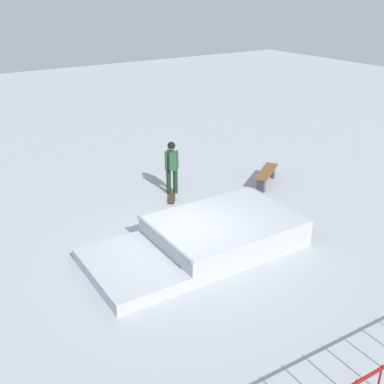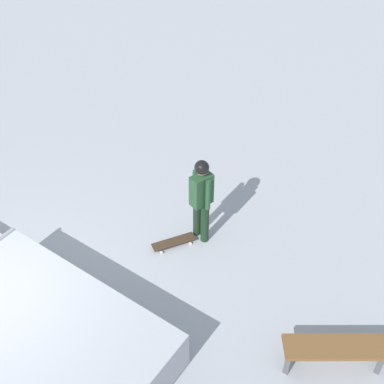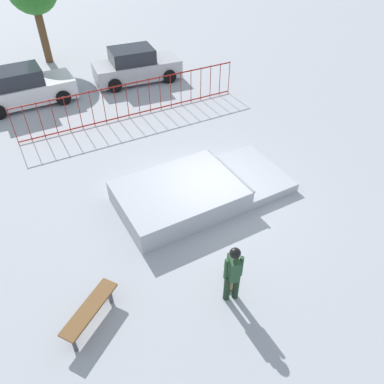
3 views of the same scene
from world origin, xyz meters
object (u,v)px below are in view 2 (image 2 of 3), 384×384
object	(u,v)px
skate_ramp	(9,336)
skateboard	(174,242)
park_bench	(340,351)
skater	(201,195)

from	to	relation	value
skate_ramp	skateboard	world-z (taller)	skate_ramp
skateboard	park_bench	size ratio (longest dim) A/B	0.50
skater	park_bench	xyz separation A→B (m)	(-3.04, 1.10, -0.65)
park_bench	skate_ramp	bearing A→B (deg)	30.62
skate_ramp	skateboard	distance (m)	3.15
skateboard	park_bench	world-z (taller)	park_bench
skater	park_bench	distance (m)	3.29
skate_ramp	skater	distance (m)	3.72
park_bench	skateboard	bearing A→B (deg)	-10.90
skate_ramp	park_bench	distance (m)	4.73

